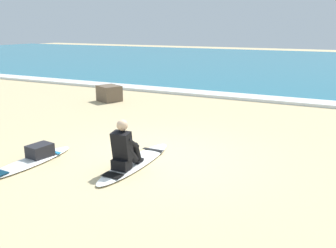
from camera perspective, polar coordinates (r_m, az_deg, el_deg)
The scene contains 8 objects.
ground_plane at distance 7.63m, azimuth -1.29°, elevation -5.28°, with size 80.00×80.00×0.00m, color #CCB584.
sea at distance 27.47m, azimuth 19.24°, elevation 8.95°, with size 80.00×28.00×0.10m, color teal.
breaking_foam at distance 14.08m, azimuth 12.07°, elevation 4.20°, with size 80.00×0.90×0.11m, color white.
surfboard_main at distance 7.30m, azimuth -5.10°, elevation -6.02°, with size 0.52×2.57×0.08m.
surfer_seated at distance 6.85m, azimuth -6.91°, elevation -3.96°, with size 0.38×0.71×0.95m.
surfboard_spare_near at distance 7.78m, azimuth -21.20°, elevation -5.68°, with size 0.63×2.22×0.08m.
shoreline_rock at distance 13.44m, azimuth -9.30°, elevation 4.82°, with size 0.78×0.68×0.57m, color brown.
beach_bag at distance 7.92m, azimuth -19.61°, elevation -4.19°, with size 0.36×0.48×0.32m, color #232328.
Camera 1 is at (3.29, -6.35, 2.68)m, focal length 38.46 mm.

